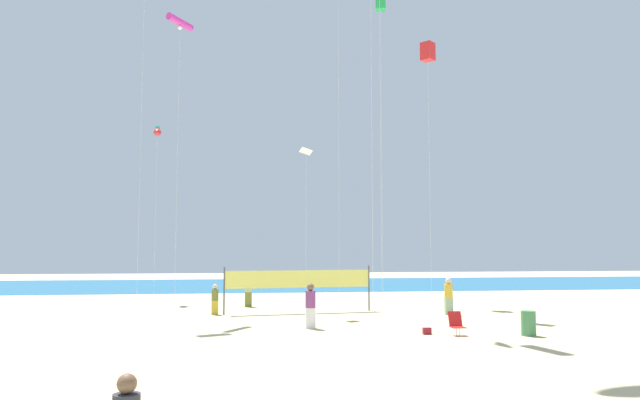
% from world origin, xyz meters
% --- Properties ---
extents(ground_plane, '(120.00, 120.00, 0.00)m').
position_xyz_m(ground_plane, '(0.00, 0.00, 0.00)').
color(ground_plane, '#D1BC89').
extents(ocean_band, '(120.00, 20.00, 0.01)m').
position_xyz_m(ocean_band, '(0.00, 34.85, 0.00)').
color(ocean_band, '#1E6B99').
rests_on(ocean_band, ground).
extents(beachgoer_sage_shirt, '(0.42, 0.42, 1.82)m').
position_xyz_m(beachgoer_sage_shirt, '(-1.73, 14.70, 0.97)').
color(beachgoer_sage_shirt, olive).
rests_on(beachgoer_sage_shirt, ground).
extents(beachgoer_plum_shirt, '(0.43, 0.43, 1.86)m').
position_xyz_m(beachgoer_plum_shirt, '(0.77, 5.34, 1.00)').
color(beachgoer_plum_shirt, white).
rests_on(beachgoer_plum_shirt, ground).
extents(beachgoer_mustard_shirt, '(0.42, 0.42, 1.83)m').
position_xyz_m(beachgoer_mustard_shirt, '(8.24, 9.46, 0.98)').
color(beachgoer_mustard_shirt, '#99B28C').
rests_on(beachgoer_mustard_shirt, ground).
extents(beachgoer_olive_shirt, '(0.35, 0.35, 1.52)m').
position_xyz_m(beachgoer_olive_shirt, '(-3.44, 10.98, 0.81)').
color(beachgoer_olive_shirt, gold).
rests_on(beachgoer_olive_shirt, ground).
extents(folding_beach_chair, '(0.52, 0.65, 0.89)m').
position_xyz_m(folding_beach_chair, '(6.13, 2.71, 0.47)').
color(folding_beach_chair, red).
rests_on(folding_beach_chair, ground).
extents(trash_barrel, '(0.55, 0.55, 0.94)m').
position_xyz_m(trash_barrel, '(8.81, 2.20, 0.47)').
color(trash_barrel, '#3F7F4C').
rests_on(trash_barrel, ground).
extents(volleyball_net, '(7.71, 1.08, 2.40)m').
position_xyz_m(volleyball_net, '(0.84, 11.31, 1.63)').
color(volleyball_net, '#4C4C51').
rests_on(volleyball_net, ground).
extents(beach_handbag, '(0.32, 0.16, 0.26)m').
position_xyz_m(beach_handbag, '(5.07, 3.05, 0.13)').
color(beach_handbag, maroon).
rests_on(beach_handbag, ground).
extents(kite_white_diamond, '(0.85, 0.85, 8.65)m').
position_xyz_m(kite_white_diamond, '(1.19, 10.99, 8.36)').
color(kite_white_diamond, silver).
rests_on(kite_white_diamond, ground).
extents(kite_green_box, '(0.83, 0.83, 20.77)m').
position_xyz_m(kite_green_box, '(7.16, 19.03, 20.17)').
color(kite_green_box, silver).
rests_on(kite_green_box, ground).
extents(kite_magenta_tube, '(1.31, 1.79, 15.61)m').
position_xyz_m(kite_magenta_tube, '(-5.54, 11.97, 15.34)').
color(kite_magenta_tube, silver).
rests_on(kite_magenta_tube, ground).
extents(kite_red_inflatable, '(0.67, 1.55, 11.33)m').
position_xyz_m(kite_red_inflatable, '(-7.74, 19.86, 10.92)').
color(kite_red_inflatable, silver).
rests_on(kite_red_inflatable, ground).
extents(kite_red_box, '(0.87, 0.87, 14.60)m').
position_xyz_m(kite_red_box, '(7.90, 11.16, 14.07)').
color(kite_red_box, silver).
rests_on(kite_red_box, ground).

